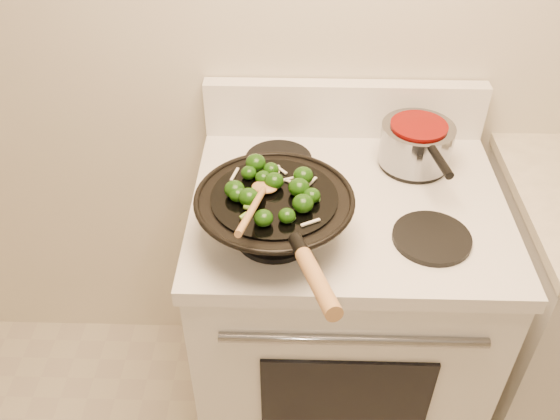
{
  "coord_description": "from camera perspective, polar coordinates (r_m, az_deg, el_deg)",
  "views": [
    {
      "loc": [
        -0.16,
        0.01,
        1.84
      ],
      "look_at": [
        -0.19,
        1.0,
        1.01
      ],
      "focal_mm": 38.0,
      "sensor_mm": 36.0,
      "label": 1
    }
  ],
  "objects": [
    {
      "name": "stove",
      "position": [
        1.8,
        5.55,
        -10.01
      ],
      "size": [
        0.78,
        0.67,
        1.08
      ],
      "color": "white",
      "rests_on": "ground"
    },
    {
      "name": "saucepan",
      "position": [
        1.59,
        12.99,
        6.28
      ],
      "size": [
        0.19,
        0.3,
        0.11
      ],
      "color": "gray",
      "rests_on": "stove"
    },
    {
      "name": "wooden_spoon",
      "position": [
        1.23,
        -2.14,
        1.03
      ],
      "size": [
        0.08,
        0.26,
        0.09
      ],
      "color": "#AB7744",
      "rests_on": "wok"
    },
    {
      "name": "stirfry",
      "position": [
        1.29,
        -0.72,
        2.16
      ],
      "size": [
        0.21,
        0.24,
        0.04
      ],
      "color": "#143908",
      "rests_on": "wok"
    },
    {
      "name": "wok",
      "position": [
        1.32,
        -0.49,
        -0.4
      ],
      "size": [
        0.35,
        0.58,
        0.2
      ],
      "color": "black",
      "rests_on": "stove"
    }
  ]
}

